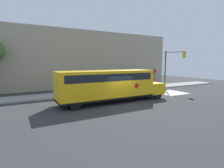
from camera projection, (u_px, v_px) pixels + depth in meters
The scene contains 7 objects.
ground_plane at pixel (120, 104), 15.67m from camera, with size 60.00×60.00×0.00m, color #333335.
sidewalk_strip at pixel (92, 92), 21.30m from camera, with size 44.00×3.00×0.15m.
building_backdrop at pixel (75, 59), 26.43m from camera, with size 32.00×4.00×8.33m.
crosswalk_stripes at pixel (170, 93), 21.54m from camera, with size 3.30×3.20×0.01m.
school_bus at pixel (110, 84), 16.20m from camera, with size 10.75×2.57×2.97m.
stop_sign at pixel (154, 76), 24.44m from camera, with size 0.62×0.10×2.81m.
traffic_light at pixel (171, 63), 24.06m from camera, with size 0.28×3.35×5.36m.
Camera 1 is at (-8.08, -13.05, 3.72)m, focal length 28.00 mm.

